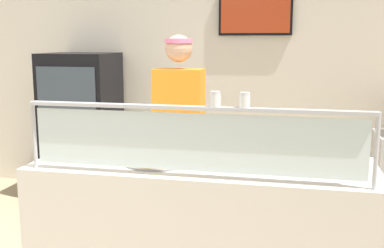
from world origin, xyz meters
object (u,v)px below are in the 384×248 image
(pizza_tray, at_px, (160,159))
(drink_fridge, at_px, (82,126))
(pepper_flake_shaker, at_px, (245,101))
(pizza_server, at_px, (163,156))
(parmesan_shaker, at_px, (215,100))
(worker_figure, at_px, (180,132))

(pizza_tray, relative_size, drink_fridge, 0.32)
(pepper_flake_shaker, bearing_deg, drink_fridge, 132.84)
(pizza_server, relative_size, parmesan_shaker, 3.28)
(pizza_server, xyz_separation_m, drink_fridge, (-1.45, 1.86, -0.20))
(pizza_server, xyz_separation_m, parmesan_shaker, (0.39, -0.30, 0.41))
(pizza_tray, relative_size, pepper_flake_shaker, 6.09)
(pizza_server, distance_m, worker_figure, 0.71)
(pizza_server, bearing_deg, drink_fridge, 112.45)
(parmesan_shaker, bearing_deg, pepper_flake_shaker, 0.00)
(parmesan_shaker, distance_m, drink_fridge, 2.90)
(pepper_flake_shaker, relative_size, drink_fridge, 0.05)
(pizza_tray, height_order, pepper_flake_shaker, pepper_flake_shaker)
(parmesan_shaker, distance_m, pepper_flake_shaker, 0.16)
(worker_figure, bearing_deg, drink_fridge, 140.34)
(parmesan_shaker, height_order, drink_fridge, drink_fridge)
(pizza_server, distance_m, pepper_flake_shaker, 0.74)
(pepper_flake_shaker, bearing_deg, parmesan_shaker, -180.00)
(pepper_flake_shaker, bearing_deg, pizza_server, 151.59)
(pizza_tray, distance_m, parmesan_shaker, 0.68)
(pizza_tray, distance_m, worker_figure, 0.69)
(worker_figure, bearing_deg, pizza_server, -84.60)
(pizza_tray, distance_m, drink_fridge, 2.33)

